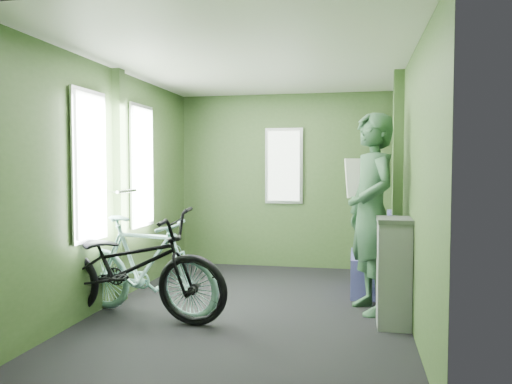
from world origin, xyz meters
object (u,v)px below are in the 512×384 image
at_px(bicycle_mint, 144,316).
at_px(passenger, 371,213).
at_px(bicycle_black, 128,321).
at_px(waste_box, 394,272).
at_px(bench_seat, 374,269).

xyz_separation_m(bicycle_mint, passenger, (2.00, 0.55, 0.92)).
bearing_deg(passenger, bicycle_black, -92.67).
bearing_deg(bicycle_mint, bicycle_black, 165.05).
relative_size(waste_box, bench_seat, 1.07).
height_order(bicycle_black, bicycle_mint, bicycle_black).
bearing_deg(passenger, bench_seat, 153.85).
bearing_deg(bicycle_black, waste_box, -78.06).
xyz_separation_m(waste_box, bench_seat, (-0.12, 1.11, -0.20)).
distance_m(passenger, bench_seat, 0.99).
height_order(bicycle_black, waste_box, waste_box).
relative_size(bicycle_black, bicycle_mint, 1.21).
bearing_deg(bench_seat, bicycle_black, -146.39).
bearing_deg(bench_seat, waste_box, -84.16).
xyz_separation_m(bicycle_mint, bench_seat, (2.06, 1.27, 0.25)).
xyz_separation_m(bicycle_black, bicycle_mint, (0.08, 0.16, 0.00)).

